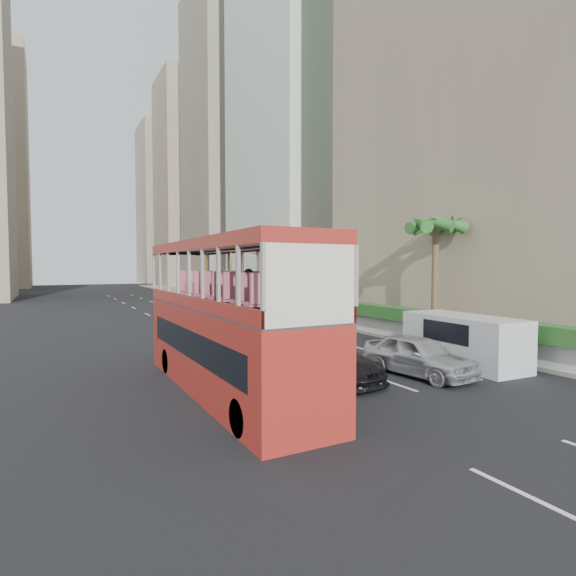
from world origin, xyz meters
TOP-DOWN VIEW (x-y plane):
  - ground_plane at (0.00, 0.00)m, footprint 200.00×200.00m
  - double_decker_bus at (-6.00, 0.00)m, footprint 2.50×11.00m
  - car_silver_lane_a at (-2.37, 4.20)m, footprint 1.69×4.76m
  - car_silver_lane_b at (1.24, -1.46)m, footprint 2.33×4.78m
  - car_black at (-2.23, -0.23)m, footprint 2.84×5.43m
  - van_asset at (1.47, 19.42)m, footprint 2.56×4.85m
  - minibus_near at (0.71, 10.40)m, footprint 2.22×5.91m
  - minibus_far at (4.56, 15.18)m, footprint 3.50×7.07m
  - panel_van_near at (4.29, -0.97)m, footprint 2.37×5.37m
  - panel_van_far at (3.93, 22.36)m, footprint 2.17×4.66m
  - sidewalk at (9.00, 25.00)m, footprint 6.00×120.00m
  - kerb_wall at (6.20, 14.00)m, footprint 0.30×44.00m
  - hedge at (6.20, 14.00)m, footprint 1.10×44.00m
  - palm_tree at (7.80, 4.00)m, footprint 0.36×0.36m
  - shell_station at (10.00, 23.00)m, footprint 6.50×8.00m
  - tower_stripe at (18.00, 34.00)m, footprint 16.00×18.00m
  - tower_mid at (18.00, 58.00)m, footprint 16.00×16.00m
  - tower_far_a at (17.00, 82.00)m, footprint 14.00×14.00m
  - tower_far_b at (17.00, 104.00)m, footprint 14.00×14.00m

SIDE VIEW (x-z plane):
  - ground_plane at x=0.00m, z-range 0.00..0.00m
  - car_silver_lane_a at x=-2.37m, z-range -0.78..0.78m
  - car_silver_lane_b at x=1.24m, z-range -0.78..0.78m
  - car_black at x=-2.23m, z-range -0.75..0.75m
  - van_asset at x=1.47m, z-range -0.65..0.65m
  - sidewalk at x=9.00m, z-range 0.00..0.18m
  - kerb_wall at x=6.20m, z-range 0.18..1.18m
  - panel_van_far at x=3.93m, z-range 0.00..1.81m
  - panel_van_near at x=4.29m, z-range 0.00..2.11m
  - minibus_near at x=0.71m, z-range 0.00..2.58m
  - minibus_far at x=4.56m, z-range 0.00..3.00m
  - hedge at x=6.20m, z-range 1.18..1.88m
  - double_decker_bus at x=-6.00m, z-range 0.00..5.06m
  - shell_station at x=10.00m, z-range 0.00..5.50m
  - palm_tree at x=7.80m, z-range 0.18..6.58m
  - tower_far_b at x=17.00m, z-range 0.00..40.00m
  - tower_far_a at x=17.00m, z-range 0.00..44.00m
  - tower_mid at x=18.00m, z-range 0.00..50.00m
  - tower_stripe at x=18.00m, z-range 0.00..58.00m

